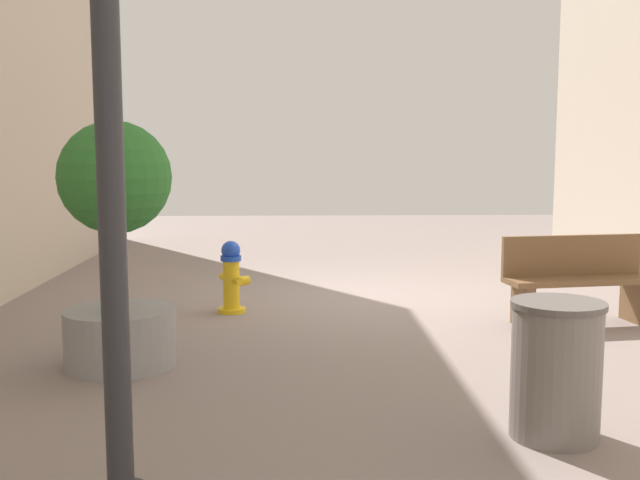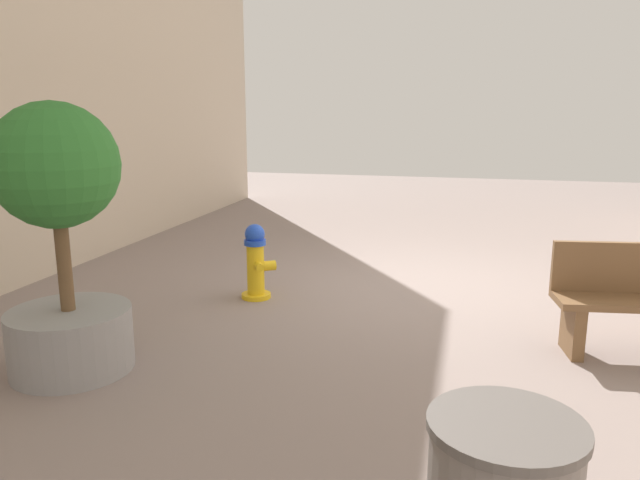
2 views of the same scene
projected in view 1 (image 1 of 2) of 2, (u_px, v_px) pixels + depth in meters
The scene contains 6 objects.
ground_plane at pixel (371, 297), 9.62m from camera, with size 23.40×23.40×0.00m, color gray.
fire_hydrant at pixel (232, 277), 8.67m from camera, with size 0.38×0.39×0.84m.
bench_near at pixel (577, 278), 8.14m from camera, with size 1.67×0.67×0.95m.
planter_tree at pixel (117, 234), 6.42m from camera, with size 0.96×0.96×2.13m.
street_lamp at pixel (106, 38), 3.65m from camera, with size 0.36×0.36×3.92m.
trash_bin at pixel (556, 370), 4.90m from camera, with size 0.61×0.61×0.91m.
Camera 1 is at (0.97, 9.43, 1.90)m, focal length 42.02 mm.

